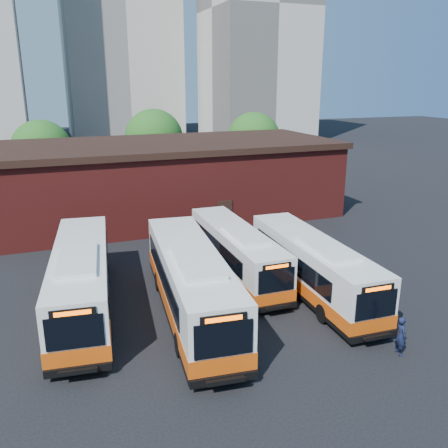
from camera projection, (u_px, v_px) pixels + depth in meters
name	position (u px, v px, depth m)	size (l,w,h in m)	color
ground	(268.00, 314.00, 23.98)	(220.00, 220.00, 0.00)	black
bus_west	(82.00, 282.00, 23.94)	(4.07, 12.90, 3.47)	white
bus_midwest	(191.00, 285.00, 23.48)	(3.96, 13.26, 3.56)	white
bus_mideast	(236.00, 253.00, 28.44)	(2.51, 11.37, 3.08)	white
bus_east	(312.00, 268.00, 25.98)	(2.94, 12.00, 3.24)	white
transit_worker	(401.00, 336.00, 20.27)	(0.64, 0.42, 1.74)	#111732
depot_building	(168.00, 178.00, 40.94)	(28.60, 12.60, 6.40)	maroon
tree_west	(42.00, 150.00, 47.90)	(6.00, 6.00, 7.65)	#382314
tree_mid	(154.00, 138.00, 53.63)	(6.56, 6.56, 8.36)	#382314
tree_east	(253.00, 139.00, 54.74)	(6.24, 6.24, 7.96)	#382314
tower_right	(257.00, 8.00, 87.96)	(18.00, 18.00, 49.20)	beige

